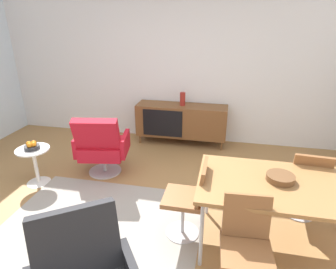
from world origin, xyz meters
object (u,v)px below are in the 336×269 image
at_px(dining_chair_front_left, 246,245).
at_px(lounge_chair_red, 101,145).
at_px(dining_table, 285,188).
at_px(wooden_bowl_on_table, 280,178).
at_px(dining_chair_back_right, 306,181).
at_px(fruit_bowl, 32,146).
at_px(vase_cobalt, 183,99).
at_px(sideboard, 181,120).
at_px(side_table_round, 35,162).
at_px(dining_chair_near_window, 189,197).

xyz_separation_m(dining_chair_front_left, lounge_chair_red, (-1.94, 1.55, -0.00)).
xyz_separation_m(dining_table, wooden_bowl_on_table, (-0.04, 0.05, 0.07)).
distance_m(dining_chair_back_right, fruit_bowl, 3.44).
distance_m(vase_cobalt, fruit_bowl, 2.50).
distance_m(sideboard, lounge_chair_red, 1.64).
height_order(wooden_bowl_on_table, side_table_round, wooden_bowl_on_table).
relative_size(dining_chair_front_left, dining_chair_near_window, 1.00).
relative_size(sideboard, side_table_round, 3.08).
distance_m(lounge_chair_red, side_table_round, 0.92).
height_order(wooden_bowl_on_table, fruit_bowl, wooden_bowl_on_table).
bearing_deg(vase_cobalt, dining_chair_near_window, -79.04).
bearing_deg(dining_chair_near_window, vase_cobalt, 100.96).
bearing_deg(wooden_bowl_on_table, dining_chair_near_window, -176.57).
bearing_deg(wooden_bowl_on_table, dining_chair_back_right, 52.55).
height_order(dining_table, dining_chair_front_left, dining_chair_front_left).
bearing_deg(dining_chair_back_right, dining_chair_near_window, -155.62).
relative_size(wooden_bowl_on_table, lounge_chair_red, 0.27).
xyz_separation_m(wooden_bowl_on_table, dining_chair_near_window, (-0.84, -0.05, -0.30)).
height_order(dining_table, side_table_round, dining_table).
height_order(side_table_round, fruit_bowl, fruit_bowl).
bearing_deg(dining_chair_back_right, fruit_bowl, 179.60).
bearing_deg(dining_chair_back_right, wooden_bowl_on_table, -127.45).
bearing_deg(dining_chair_front_left, wooden_bowl_on_table, 63.08).
bearing_deg(side_table_round, lounge_chair_red, 26.90).
bearing_deg(side_table_round, sideboard, 45.29).
distance_m(vase_cobalt, wooden_bowl_on_table, 2.64).
relative_size(sideboard, wooden_bowl_on_table, 6.15).
bearing_deg(fruit_bowl, sideboard, 45.32).
bearing_deg(vase_cobalt, sideboard, -172.56).
xyz_separation_m(vase_cobalt, dining_chair_back_right, (1.69, -1.78, -0.37)).
relative_size(dining_table, fruit_bowl, 8.00).
xyz_separation_m(dining_chair_front_left, side_table_round, (-2.74, 1.14, -0.15)).
height_order(sideboard, vase_cobalt, vase_cobalt).
bearing_deg(dining_chair_near_window, dining_chair_front_left, -46.24).
distance_m(vase_cobalt, dining_chair_near_window, 2.41).
distance_m(sideboard, dining_chair_near_window, 2.39).
distance_m(wooden_bowl_on_table, lounge_chair_red, 2.45).
relative_size(sideboard, vase_cobalt, 6.91).
height_order(lounge_chair_red, fruit_bowl, lounge_chair_red).
bearing_deg(side_table_round, vase_cobalt, 45.09).
xyz_separation_m(wooden_bowl_on_table, lounge_chair_red, (-2.25, 0.94, -0.30)).
relative_size(dining_chair_near_window, dining_chair_back_right, 1.00).
relative_size(dining_table, dining_chair_front_left, 1.87).
height_order(dining_chair_front_left, fruit_bowl, dining_chair_front_left).
bearing_deg(dining_table, fruit_bowl, 169.34).
bearing_deg(fruit_bowl, wooden_bowl_on_table, -9.90).
height_order(dining_table, wooden_bowl_on_table, wooden_bowl_on_table).
bearing_deg(dining_table, dining_chair_back_right, 58.31).
xyz_separation_m(lounge_chair_red, fruit_bowl, (-0.81, -0.41, 0.10)).
height_order(sideboard, dining_chair_back_right, dining_chair_back_right).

